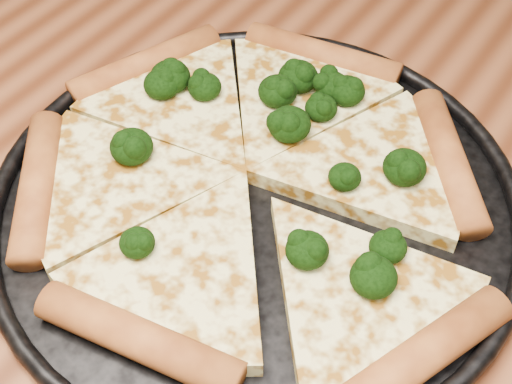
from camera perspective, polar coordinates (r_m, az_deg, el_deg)
The scene contains 4 objects.
dining_table at distance 0.58m, azimuth 3.27°, elevation -10.88°, with size 1.20×0.90×0.75m.
pizza_pan at distance 0.53m, azimuth 0.00°, elevation -0.58°, with size 0.39×0.39×0.02m.
pizza at distance 0.53m, azimuth -0.45°, elevation 1.19°, with size 0.39×0.35×0.03m.
broccoli_florets at distance 0.54m, azimuth 1.51°, elevation 4.74°, with size 0.26×0.24×0.03m.
Camera 1 is at (0.14, -0.26, 1.16)m, focal length 50.08 mm.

